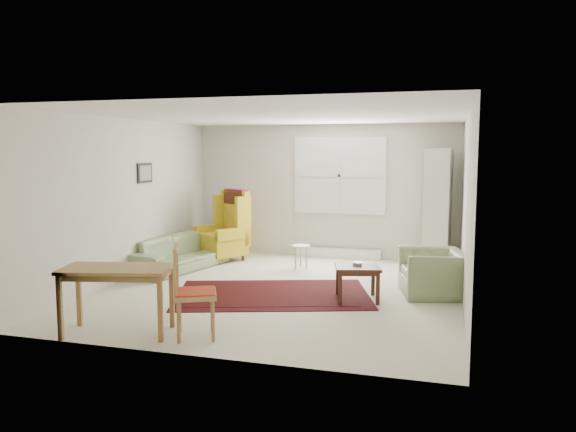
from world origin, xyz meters
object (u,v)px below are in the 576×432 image
(sofa, at_px, (178,247))
(coffee_table, at_px, (357,282))
(armchair, at_px, (433,268))
(wingback_chair, at_px, (221,225))
(desk, at_px, (118,300))
(desk_chair, at_px, (195,292))
(cabinet, at_px, (438,209))
(stool, at_px, (301,257))

(sofa, xyz_separation_m, coffee_table, (3.22, -1.09, -0.15))
(armchair, relative_size, wingback_chair, 0.73)
(desk, relative_size, desk_chair, 1.17)
(coffee_table, distance_m, cabinet, 2.69)
(cabinet, xyz_separation_m, desk, (-3.28, -4.51, -0.65))
(wingback_chair, distance_m, stool, 1.67)
(armchair, relative_size, desk_chair, 0.95)
(cabinet, bearing_deg, coffee_table, -108.64)
(sofa, distance_m, armchair, 4.23)
(desk_chair, bearing_deg, desk, 72.94)
(coffee_table, bearing_deg, desk, -137.35)
(desk, distance_m, desk_chair, 0.90)
(coffee_table, relative_size, stool, 1.44)
(sofa, relative_size, cabinet, 0.95)
(wingback_chair, height_order, cabinet, cabinet)
(stool, bearing_deg, armchair, -27.92)
(coffee_table, height_order, desk_chair, desk_chair)
(wingback_chair, xyz_separation_m, coffee_table, (2.83, -2.04, -0.41))
(coffee_table, bearing_deg, cabinet, 67.70)
(desk, bearing_deg, wingback_chair, 97.19)
(sofa, height_order, desk, sofa)
(wingback_chair, bearing_deg, sofa, -81.23)
(wingback_chair, distance_m, desk_chair, 4.28)
(armchair, xyz_separation_m, stool, (-2.23, 1.18, -0.17))
(armchair, bearing_deg, stool, -131.22)
(coffee_table, height_order, stool, coffee_table)
(armchair, distance_m, wingback_chair, 4.09)
(armchair, distance_m, desk_chair, 3.53)
(sofa, distance_m, stool, 2.09)
(stool, bearing_deg, sofa, -161.10)
(stool, height_order, desk_chair, desk_chair)
(wingback_chair, relative_size, desk_chair, 1.29)
(coffee_table, relative_size, desk, 0.50)
(sofa, distance_m, coffee_table, 3.41)
(coffee_table, bearing_deg, armchair, 30.84)
(desk, bearing_deg, armchair, 39.52)
(coffee_table, relative_size, cabinet, 0.29)
(sofa, bearing_deg, wingback_chair, -9.01)
(sofa, xyz_separation_m, wingback_chair, (0.39, 0.95, 0.26))
(stool, bearing_deg, cabinet, 15.44)
(sofa, height_order, cabinet, cabinet)
(cabinet, distance_m, desk_chair, 5.03)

